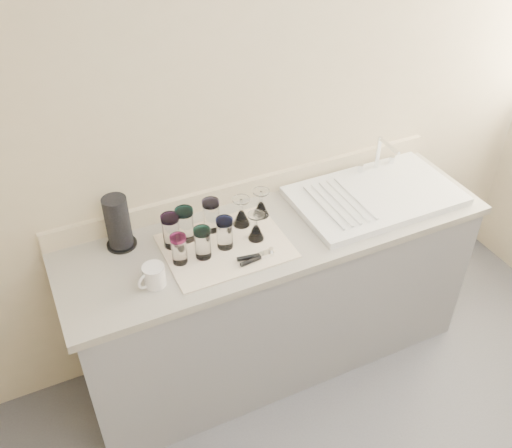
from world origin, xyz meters
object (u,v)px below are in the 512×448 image
tumbler_blue (203,243)px  goblet_back_right (261,207)px  goblet_front_left (256,230)px  can_opener (256,257)px  tumbler_teal (171,231)px  tumbler_cyan (185,224)px  goblet_back_left (241,216)px  tumbler_magenta (179,249)px  white_mug (154,276)px  tumbler_lavender (225,233)px  tumbler_purple (211,215)px  sink_unit (375,195)px  paper_towel_roll (118,223)px

tumbler_blue → goblet_back_right: bearing=24.4°
goblet_front_left → can_opener: (-0.06, -0.13, -0.04)m
tumbler_teal → tumbler_cyan: (0.07, 0.01, 0.00)m
tumbler_teal → goblet_back_left: size_ratio=1.11×
tumbler_magenta → white_mug: tumbler_magenta is taller
tumbler_cyan → goblet_back_right: 0.39m
tumbler_blue → white_mug: size_ratio=1.05×
tumbler_blue → can_opener: tumbler_blue is taller
goblet_front_left → goblet_back_right: bearing=57.1°
tumbler_teal → goblet_back_right: size_ratio=1.14×
tumbler_lavender → goblet_back_left: tumbler_lavender is taller
tumbler_teal → tumbler_purple: tumbler_teal is taller
tumbler_teal → goblet_back_right: 0.46m
sink_unit → tumbler_purple: (-0.84, 0.11, 0.07)m
tumbler_lavender → paper_towel_roll: (-0.42, 0.21, 0.04)m
tumbler_cyan → goblet_back_right: size_ratio=1.16×
goblet_back_right → can_opener: goblet_back_right is taller
tumbler_teal → goblet_back_left: 0.34m
tumbler_purple → goblet_front_left: bearing=-43.3°
tumbler_magenta → paper_towel_roll: size_ratio=0.55×
paper_towel_roll → tumbler_blue: bearing=-37.9°
tumbler_cyan → goblet_back_left: tumbler_cyan is taller
goblet_back_right → goblet_front_left: goblet_back_right is taller
tumbler_teal → tumbler_blue: (0.10, -0.13, -0.01)m
tumbler_lavender → goblet_back_right: tumbler_lavender is taller
sink_unit → goblet_back_right: sink_unit is taller
tumbler_teal → tumbler_blue: 0.16m
tumbler_blue → paper_towel_roll: 0.39m
tumbler_teal → tumbler_cyan: size_ratio=0.99×
can_opener → tumbler_cyan: bearing=131.1°
goblet_back_left → paper_towel_roll: size_ratio=0.57×
tumbler_blue → goblet_front_left: bearing=3.0°
tumbler_cyan → goblet_back_left: (0.27, -0.01, -0.03)m
tumbler_magenta → goblet_back_left: 0.37m
tumbler_purple → white_mug: bearing=-146.2°
paper_towel_roll → goblet_back_right: bearing=-6.5°
can_opener → paper_towel_roll: bearing=145.0°
white_mug → goblet_back_left: bearing=23.2°
tumbler_teal → can_opener: 0.39m
tumbler_purple → sink_unit: bearing=-7.3°
tumbler_teal → tumbler_blue: size_ratio=1.09×
tumbler_magenta → tumbler_blue: bearing=-5.2°
sink_unit → goblet_back_left: 0.70m
tumbler_magenta → goblet_back_left: (0.35, 0.13, -0.02)m
tumbler_magenta → tumbler_lavender: size_ratio=0.93×
tumbler_purple → goblet_front_left: tumbler_purple is taller
goblet_back_left → can_opener: size_ratio=0.89×
tumbler_lavender → can_opener: 0.18m
tumbler_purple → goblet_front_left: (0.16, -0.15, -0.03)m
tumbler_blue → tumbler_purple: bearing=57.2°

